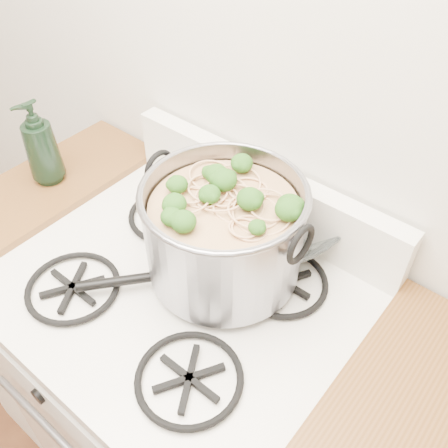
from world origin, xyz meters
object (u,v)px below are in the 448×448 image
gas_range (188,393)px  spatula (196,271)px  stock_pot (224,232)px  bottle (40,143)px  glass_bowl (287,227)px

gas_range → spatula: size_ratio=2.98×
stock_pot → bottle: (-0.56, -0.05, 0.00)m
stock_pot → glass_bowl: bearing=76.4°
stock_pot → glass_bowl: 0.21m
gas_range → glass_bowl: (0.10, 0.28, 0.50)m
gas_range → spatula: bearing=66.8°
gas_range → bottle: bottle is taller
stock_pot → glass_bowl: stock_pot is taller
stock_pot → bottle: size_ratio=1.60×
gas_range → spatula: 0.50m
spatula → bottle: bottle is taller
spatula → glass_bowl: bearing=112.1°
glass_bowl → bottle: bearing=-159.3°
spatula → gas_range: bearing=-73.1°
spatula → bottle: 0.54m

